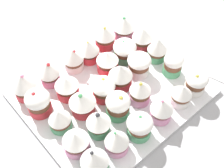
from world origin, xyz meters
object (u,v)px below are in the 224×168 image
Objects in this scene: cupcake_4 at (49,72)px; cupcake_13 at (120,75)px; cupcake_5 at (24,85)px; cupcake_24 at (162,109)px; cupcake_20 at (99,123)px; cupcake_0 at (124,27)px; cupcake_10 at (38,102)px; cupcake_16 at (60,120)px; cupcake_2 at (89,50)px; cupcake_27 at (95,161)px; cupcake_7 at (125,50)px; cupcake_21 at (76,141)px; cupcake_26 at (117,141)px; cupcake_1 at (105,36)px; cupcake_19 at (118,105)px; napkin at (217,62)px; cupcake_15 at (82,102)px; cupcake_9 at (67,87)px; cupcake_6 at (142,38)px; cupcake_3 at (73,59)px; cupcake_18 at (140,91)px; cupcake_11 at (157,49)px; cupcake_12 at (140,65)px; cupcake_23 at (181,94)px; cupcake_22 at (196,82)px; cupcake_17 at (173,64)px; cupcake_14 at (103,89)px; cupcake_25 at (139,126)px; baking_tray at (112,92)px.

cupcake_13 is (-13.73, 13.40, 0.12)cm from cupcake_4.
cupcake_5 is 1.10× the size of cupcake_24.
cupcake_20 is 1.02× the size of cupcake_24.
cupcake_20 reaches higher than cupcake_24.
cupcake_0 is 35.39cm from cupcake_10.
cupcake_2 is at bearing -145.47° from cupcake_16.
cupcake_13 is at bearing -145.32° from cupcake_27.
cupcake_7 is (6.23, 7.08, -0.29)cm from cupcake_0.
cupcake_26 is (-7.10, 6.13, 0.01)cm from cupcake_21.
cupcake_5 is 1.23× the size of cupcake_16.
cupcake_16 is (26.44, 14.56, -0.47)cm from cupcake_1.
cupcake_19 is 35.46cm from napkin.
napkin is at bearing 162.94° from cupcake_15.
cupcake_9 is 14.37cm from cupcake_13.
cupcake_13 is 19.78cm from cupcake_16.
cupcake_0 reaches higher than napkin.
cupcake_24 is at bearing 71.88° from cupcake_7.
cupcake_6 is (-36.04, 7.18, -0.52)cm from cupcake_5.
cupcake_3 is 0.91× the size of cupcake_18.
cupcake_11 reaches higher than cupcake_12.
cupcake_12 is at bearing 177.35° from cupcake_13.
cupcake_15 is at bearing -176.09° from cupcake_16.
cupcake_18 is 10.64cm from cupcake_23.
cupcake_19 reaches higher than cupcake_0.
cupcake_9 reaches higher than cupcake_12.
cupcake_9 is (26.49, 6.94, -0.18)cm from cupcake_0.
cupcake_22 is 0.50× the size of napkin.
cupcake_5 is 1.22× the size of cupcake_17.
cupcake_13 is 1.14× the size of cupcake_14.
cupcake_11 and cupcake_24 have the same top height.
cupcake_3 reaches higher than cupcake_17.
cupcake_16 is 7.16cm from cupcake_21.
cupcake_11 and cupcake_15 have the same top height.
cupcake_3 is 0.89× the size of cupcake_19.
cupcake_20 reaches higher than cupcake_25.
cupcake_9 is 0.99× the size of cupcake_14.
cupcake_16 is at bearing -18.63° from cupcake_18.
cupcake_15 is at bearing -13.47° from cupcake_17.
cupcake_15 is at bearing 94.11° from cupcake_4.
cupcake_22 is at bearing 158.94° from cupcake_19.
napkin is (-27.98, 12.30, -5.04)cm from cupcake_13.
cupcake_23 is (-21.64, 7.15, -0.52)cm from cupcake_20.
cupcake_21 is (14.69, 20.82, 0.01)cm from cupcake_3.
baking_tray is 6.67× the size of cupcake_25.
cupcake_27 is (28.27, -0.51, 0.37)cm from cupcake_23.
cupcake_17 is (-26.85, 6.43, -0.34)cm from cupcake_15.
cupcake_3 is 13.46cm from cupcake_14.
cupcake_5 reaches higher than cupcake_14.
cupcake_22 reaches higher than baking_tray.
napkin is (-34.66, 5.76, -4.78)cm from cupcake_19.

